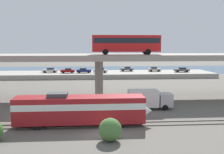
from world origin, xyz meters
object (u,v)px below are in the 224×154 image
object	(u,v)px
parked_car_4	(84,70)
parked_car_0	(50,70)
transit_bus_on_overpass	(126,43)
parked_car_3	(68,71)
parked_car_5	(154,69)
parked_car_1	(127,69)
train_locomotive	(86,108)
parked_car_2	(100,70)
parked_car_6	(182,70)
service_truck_west	(149,99)

from	to	relation	value
parked_car_4	parked_car_0	bearing A→B (deg)	170.84
transit_bus_on_overpass	parked_car_0	xyz separation A→B (m)	(-19.28, 36.46, -8.16)
parked_car_3	parked_car_4	bearing A→B (deg)	-178.01
parked_car_0	parked_car_5	xyz separation A→B (m)	(33.40, 0.92, -0.00)
parked_car_0	parked_car_1	size ratio (longest dim) A/B	1.12
train_locomotive	parked_car_2	distance (m)	49.64
parked_car_6	train_locomotive	bearing A→B (deg)	59.56
service_truck_west	parked_car_6	distance (m)	46.20
parked_car_2	parked_car_4	world-z (taller)	same
train_locomotive	parked_car_4	size ratio (longest dim) A/B	3.71
parked_car_2	parked_car_6	distance (m)	25.95
service_truck_west	parked_car_5	xyz separation A→B (m)	(11.41, 44.31, 0.53)
parked_car_4	parked_car_2	bearing A→B (deg)	0.60
service_truck_west	parked_car_1	world-z (taller)	service_truck_west
train_locomotive	transit_bus_on_overpass	distance (m)	18.14
parked_car_0	service_truck_west	bearing A→B (deg)	116.87
parked_car_0	parked_car_3	size ratio (longest dim) A/B	1.10
train_locomotive	parked_car_5	distance (m)	56.14
parked_car_1	parked_car_0	bearing A→B (deg)	5.94
train_locomotive	service_truck_west	size ratio (longest dim) A/B	2.49
service_truck_west	parked_car_2	world-z (taller)	service_truck_west
parked_car_3	parked_car_2	bearing A→B (deg)	-178.72
parked_car_5	parked_car_6	xyz separation A→B (m)	(8.26, -2.51, 0.00)
parked_car_1	parked_car_5	xyz separation A→B (m)	(8.81, -1.64, -0.00)
service_truck_west	parked_car_2	xyz separation A→B (m)	(-6.28, 41.74, 0.53)
parked_car_3	parked_car_4	xyz separation A→B (m)	(4.86, 0.17, 0.00)
train_locomotive	service_truck_west	distance (m)	12.28
parked_car_5	parked_car_1	bearing A→B (deg)	169.46
parked_car_1	parked_car_5	world-z (taller)	same
train_locomotive	parked_car_2	xyz separation A→B (m)	(3.20, 49.54, -0.03)
parked_car_2	parked_car_5	xyz separation A→B (m)	(17.69, 2.57, -0.00)
parked_car_3	parked_car_5	world-z (taller)	same
parked_car_4	parked_car_6	xyz separation A→B (m)	(31.10, 0.12, 0.00)
parked_car_0	parked_car_2	world-z (taller)	same
parked_car_4	parked_car_6	size ratio (longest dim) A/B	0.98
parked_car_3	parked_car_6	xyz separation A→B (m)	(35.96, 0.29, 0.00)
parked_car_1	parked_car_6	distance (m)	17.57
transit_bus_on_overpass	parked_car_4	size ratio (longest dim) A/B	2.63
parked_car_3	parked_car_5	xyz separation A→B (m)	(27.70, 2.79, -0.00)
service_truck_west	parked_car_2	bearing A→B (deg)	98.55
parked_car_4	parked_car_6	distance (m)	31.10
train_locomotive	parked_car_6	xyz separation A→B (m)	(29.15, 49.60, -0.02)
train_locomotive	parked_car_6	world-z (taller)	train_locomotive
service_truck_west	parked_car_1	bearing A→B (deg)	86.76
parked_car_4	service_truck_west	bearing A→B (deg)	-74.67
parked_car_0	parked_car_4	xyz separation A→B (m)	(10.56, -1.70, 0.00)
service_truck_west	parked_car_4	world-z (taller)	service_truck_west
transit_bus_on_overpass	parked_car_4	xyz separation A→B (m)	(-8.71, 34.75, -8.16)
parked_car_2	parked_car_6	size ratio (longest dim) A/B	0.94
parked_car_5	parked_car_6	world-z (taller)	same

